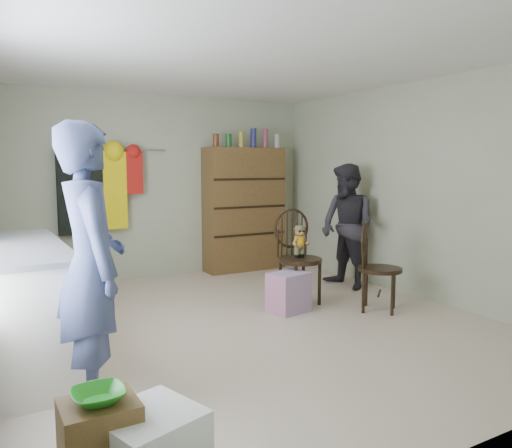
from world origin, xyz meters
TOP-DOWN VIEW (x-y plane):
  - ground_plane at (0.00, 0.00)m, footprint 5.00×5.00m
  - room_walls at (0.00, 0.53)m, footprint 5.00×5.00m
  - counter at (-1.95, 0.00)m, footprint 0.64×1.86m
  - bowl at (-1.79, -1.95)m, footprint 0.24×0.24m
  - chair_front at (0.91, 0.41)m, footprint 0.48×0.48m
  - chair_far at (1.44, -0.26)m, footprint 0.60×0.60m
  - striped_bag at (0.62, 0.15)m, footprint 0.45×0.38m
  - person_left at (-1.61, -0.95)m, footprint 0.44×0.67m
  - person_right at (1.84, 0.67)m, footprint 0.64×0.80m
  - dresser at (1.25, 2.30)m, footprint 1.20×0.39m
  - coat_rack at (-0.83, 2.38)m, footprint 1.42×0.12m

SIDE VIEW (x-z plane):
  - ground_plane at x=0.00m, z-range 0.00..0.00m
  - striped_bag at x=0.62m, z-range 0.00..0.42m
  - counter at x=-1.95m, z-range 0.00..0.94m
  - bowl at x=-1.79m, z-range 0.48..0.54m
  - chair_far at x=1.44m, z-range 0.03..0.99m
  - chair_front at x=0.91m, z-range 0.06..1.12m
  - person_right at x=1.84m, z-range 0.00..1.57m
  - person_left at x=-1.61m, z-range 0.00..1.80m
  - dresser at x=1.25m, z-range -0.13..1.95m
  - coat_rack at x=-0.83m, z-range 0.70..1.80m
  - room_walls at x=0.00m, z-range -0.92..4.08m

